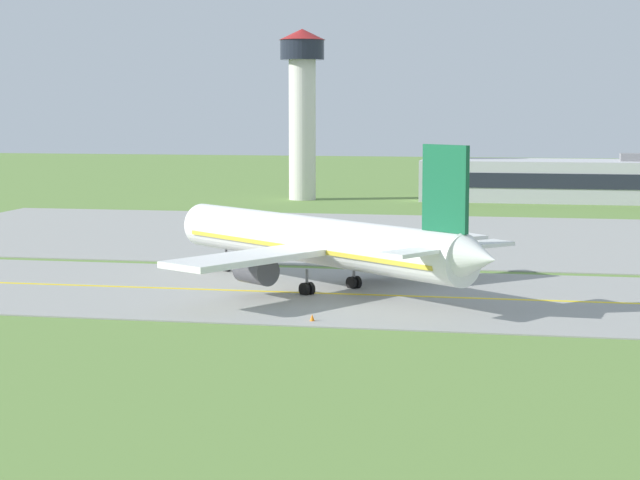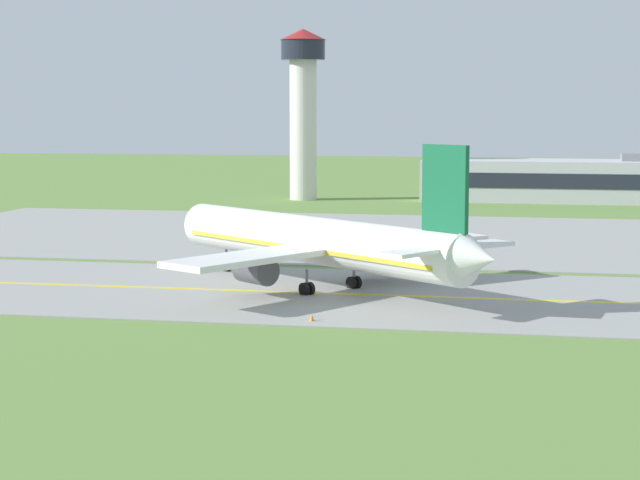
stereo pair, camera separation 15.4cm
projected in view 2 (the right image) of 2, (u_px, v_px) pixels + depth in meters
name	position (u px, v px, depth m)	size (l,w,h in m)	color
ground_plane	(331.00, 295.00, 94.31)	(500.00, 500.00, 0.00)	olive
taxiway_strip	(331.00, 294.00, 94.30)	(240.00, 28.00, 0.10)	gray
apron_pad	(481.00, 239.00, 133.26)	(140.00, 52.00, 0.10)	gray
taxiway_centreline	(331.00, 293.00, 94.29)	(220.00, 0.60, 0.01)	yellow
airplane_lead	(319.00, 242.00, 96.19)	(33.28, 29.33, 12.70)	white
service_truck_fuel	(280.00, 237.00, 125.21)	(5.13, 6.52, 2.59)	#264CA5
terminal_building	(572.00, 181.00, 184.67)	(48.12, 13.03, 7.84)	#B2B2B7
control_tower	(303.00, 98.00, 186.41)	(7.60, 7.60, 27.86)	silver
traffic_cone_near_edge	(312.00, 318.00, 82.35)	(0.44, 0.44, 0.60)	orange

